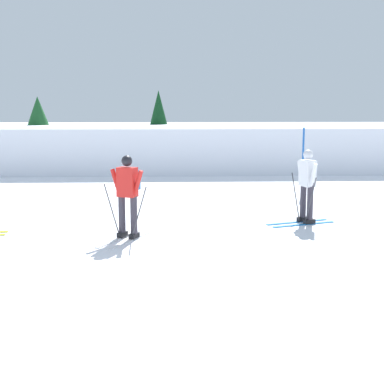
{
  "coord_description": "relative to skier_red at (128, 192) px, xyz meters",
  "views": [
    {
      "loc": [
        0.8,
        -6.87,
        2.67
      ],
      "look_at": [
        1.25,
        4.43,
        0.9
      ],
      "focal_mm": 50.87,
      "sensor_mm": 36.0,
      "label": 1
    }
  ],
  "objects": [
    {
      "name": "conifer_far_right",
      "position": [
        -5.35,
        15.13,
        0.97
      ],
      "size": [
        1.84,
        1.84,
        3.17
      ],
      "color": "#513823",
      "rests_on": "ground"
    },
    {
      "name": "trail_marker_pole",
      "position": [
        4.95,
        5.6,
        0.07
      ],
      "size": [
        0.06,
        0.06,
        2.05
      ],
      "primitive_type": "cylinder",
      "color": "#1E56AD",
      "rests_on": "ground"
    },
    {
      "name": "skier_white",
      "position": [
        4.0,
        1.3,
        -0.04
      ],
      "size": [
        1.63,
        0.95,
        1.71
      ],
      "color": "#237AC6",
      "rests_on": "ground"
    },
    {
      "name": "ground_plane",
      "position": [
        0.06,
        -4.08,
        -0.96
      ],
      "size": [
        120.0,
        120.0,
        0.0
      ],
      "primitive_type": "plane",
      "color": "white"
    },
    {
      "name": "far_snow_ridge",
      "position": [
        0.06,
        14.79,
        -0.04
      ],
      "size": [
        80.0,
        9.42,
        1.84
      ],
      "primitive_type": "cube",
      "color": "white",
      "rests_on": "ground"
    },
    {
      "name": "skier_red",
      "position": [
        0.0,
        0.0,
        0.0
      ],
      "size": [
        1.04,
        1.6,
        1.71
      ],
      "color": "silver",
      "rests_on": "ground"
    },
    {
      "name": "conifer_far_left",
      "position": [
        0.31,
        15.81,
        1.03
      ],
      "size": [
        1.53,
        1.53,
        3.48
      ],
      "color": "#513823",
      "rests_on": "ground"
    }
  ]
}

